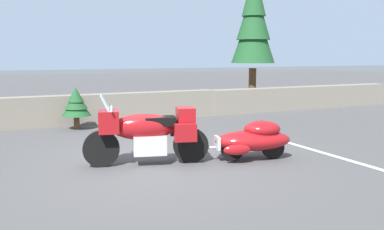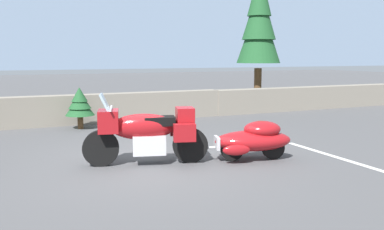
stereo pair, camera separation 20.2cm
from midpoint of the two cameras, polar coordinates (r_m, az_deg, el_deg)
ground_plane at (r=8.06m, az=-4.92°, el=-6.33°), size 80.00×80.00×0.00m
stone_guard_wall at (r=12.78m, az=-12.58°, el=0.88°), size 24.00×0.59×0.94m
distant_ridgeline at (r=102.63m, az=-23.13°, el=10.80°), size 240.00×80.00×16.00m
touring_motorcycle at (r=7.75m, az=-5.58°, el=-2.22°), size 2.27×1.10×1.33m
car_shaped_trailer at (r=8.17m, az=9.07°, el=-3.25°), size 2.22×1.08×0.76m
pine_tree_tall at (r=16.34m, az=9.48°, el=12.57°), size 1.65×1.65×5.29m
pine_sapling_near at (r=11.86m, az=-14.57°, el=1.61°), size 0.80×0.80×1.15m
parking_stripe_marker at (r=8.66m, az=21.12°, el=-5.81°), size 0.12×3.60×0.01m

